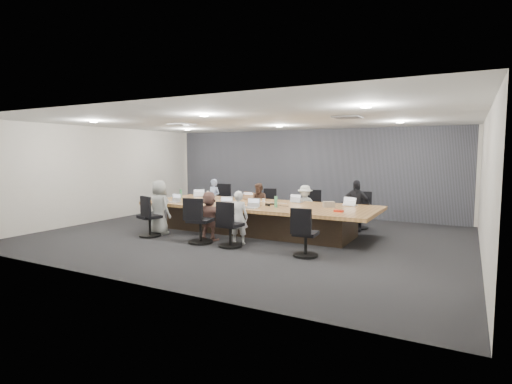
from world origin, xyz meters
The scene contains 41 objects.
floor centered at (0.00, 0.00, 0.00)m, with size 10.00×8.00×0.00m, color black.
ceiling centered at (0.00, 0.00, 2.80)m, with size 10.00×8.00×0.00m, color white.
wall_back centered at (0.00, 4.00, 1.40)m, with size 10.00×2.80×0.00m, color beige.
wall_front centered at (0.00, -4.00, 1.40)m, with size 10.00×2.80×0.00m, color beige.
wall_left centered at (-5.00, 0.00, 1.40)m, with size 8.00×2.80×0.00m, color beige.
wall_right centered at (5.00, 0.00, 1.40)m, with size 8.00×2.80×0.00m, color beige.
curtain centered at (0.00, 3.92, 1.40)m, with size 9.80×0.04×2.80m, color #4E505B.
conference_table centered at (0.00, 0.50, 0.40)m, with size 6.00×2.20×0.74m.
chair_0 centered at (-2.27, 2.20, 0.44)m, with size 0.59×0.59×0.87m, color black, non-canonical shape.
chair_1 centered at (-0.66, 2.20, 0.36)m, with size 0.49×0.49×0.73m, color black, non-canonical shape.
chair_2 centered at (0.76, 2.20, 0.38)m, with size 0.52×0.52×0.77m, color black, non-canonical shape.
chair_3 centered at (2.16, 2.20, 0.39)m, with size 0.53×0.53×0.79m, color black, non-canonical shape.
chair_4 centered at (-2.07, -1.20, 0.41)m, with size 0.55×0.55×0.81m, color black, non-canonical shape.
chair_5 centered at (-0.56, -1.20, 0.43)m, with size 0.59×0.59×0.87m, color black, non-canonical shape.
chair_6 centered at (0.23, -1.20, 0.40)m, with size 0.54×0.54×0.80m, color black, non-canonical shape.
chair_7 centered at (1.96, -1.20, 0.38)m, with size 0.52×0.52×0.76m, color black, non-canonical shape.
person_0 centered at (-2.27, 1.85, 0.61)m, with size 0.45×0.29×1.23m, color #9CACD4.
laptop_0 centered at (-2.27, 1.30, 0.75)m, with size 0.34×0.23×0.02m, color #B2B2B7.
person_1 centered at (-0.66, 1.85, 0.58)m, with size 0.56×0.44×1.15m, color #513629.
laptop_1 centered at (-0.66, 1.30, 0.75)m, with size 0.35×0.24×0.02m, color #8C6647.
person_2 centered at (0.76, 1.85, 0.57)m, with size 0.74×0.43×1.15m, color silver.
laptop_2 centered at (0.76, 1.30, 0.75)m, with size 0.29×0.20×0.02m, color #B2B2B7.
person_3 centered at (2.16, 1.85, 0.67)m, with size 0.78×0.33×1.34m, color black.
laptop_3 centered at (2.16, 1.30, 0.75)m, with size 0.32×0.22×0.02m, color #B2B2B7.
person_4 centered at (-2.07, -0.85, 0.68)m, with size 0.66×0.43×1.35m, color gray.
laptop_4 centered at (-2.07, -0.30, 0.75)m, with size 0.29×0.20×0.02m, color #B2B2B7.
person_5 centered at (-0.56, -0.85, 0.57)m, with size 1.07×0.34×1.15m, color #7F574D.
laptop_5 centered at (-0.56, -0.30, 0.75)m, with size 0.31×0.21×0.02m, color #B2B2B7.
person_6 centered at (0.23, -0.85, 0.60)m, with size 0.44×0.29×1.20m, color silver.
laptop_6 centered at (0.23, -0.30, 0.75)m, with size 0.31×0.21×0.02m, color #B2B2B7.
bottle_green_left centered at (-2.65, 0.72, 0.86)m, with size 0.07×0.07×0.24m, color #4AA46D.
bottle_green_right centered at (0.69, 0.11, 0.87)m, with size 0.07×0.07×0.26m, color #4AA46D.
bottle_clear centered at (-1.75, 0.79, 0.86)m, with size 0.07×0.07×0.23m, color silver.
cup_white_far centered at (-0.03, 0.88, 0.79)m, with size 0.08×0.08×0.10m, color white.
cup_white_near centered at (1.74, 0.83, 0.79)m, with size 0.07×0.07×0.09m, color white.
mug_brown centered at (-2.35, 0.24, 0.80)m, with size 0.09×0.09×0.11m, color brown.
mic_left centered at (-0.22, 0.01, 0.76)m, with size 0.17×0.11×0.03m, color black.
mic_right centered at (0.41, 0.54, 0.75)m, with size 0.14×0.09×0.03m, color black.
stapler centered at (0.40, 0.26, 0.77)m, with size 0.15×0.04×0.06m, color black.
canvas_bag centered at (1.80, 0.71, 0.81)m, with size 0.26×0.16×0.14m, color gray.
snack_packet centered at (2.23, 0.08, 0.76)m, with size 0.19×0.13×0.04m, color red.
Camera 1 is at (4.72, -8.42, 2.02)m, focal length 28.00 mm.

